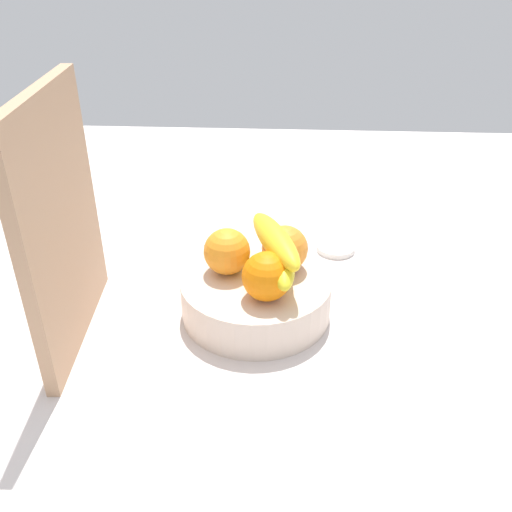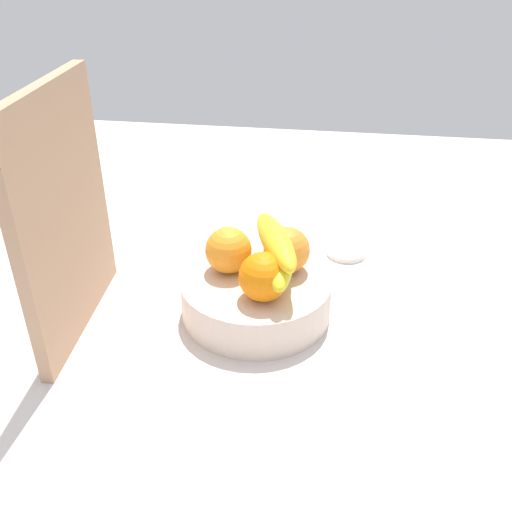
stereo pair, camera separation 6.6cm
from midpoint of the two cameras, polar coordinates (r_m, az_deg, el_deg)
name	(u,v)px [view 1 (the left image)]	position (r cm, az deg, el deg)	size (l,w,h in cm)	color
ground_plane	(260,314)	(90.97, -1.70, -5.94)	(180.00, 140.00, 3.00)	silver
fruit_bowl	(256,296)	(86.81, -2.19, -4.14)	(23.06, 23.06, 6.40)	beige
orange_front_left	(227,251)	(85.32, -5.19, 0.47)	(7.15, 7.15, 7.15)	orange
orange_front_right	(267,276)	(78.91, -1.31, -2.14)	(7.15, 7.15, 7.15)	orange
orange_center	(285,249)	(85.61, 0.74, 0.71)	(7.15, 7.15, 7.15)	orange
banana_bunch	(275,254)	(82.89, -0.29, 0.13)	(18.57, 9.98, 8.40)	yellow
cutting_board	(61,224)	(81.01, -21.51, 3.01)	(28.00, 1.80, 36.00)	tan
jar_lid	(336,248)	(105.41, 6.33, 0.79)	(7.19, 7.19, 1.01)	silver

